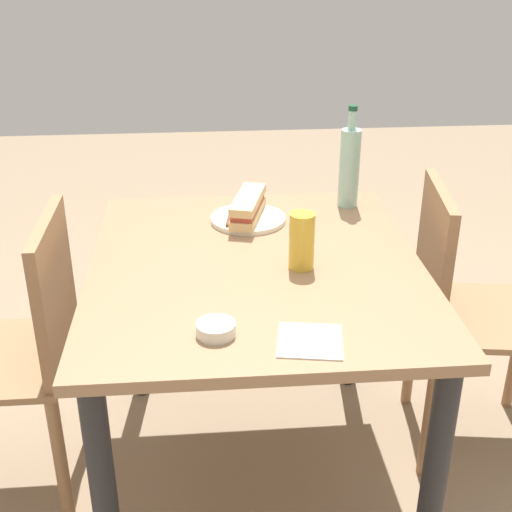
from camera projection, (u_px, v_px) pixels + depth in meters
The scene contains 11 objects.
ground_plane at pixel (256, 472), 2.15m from camera, with size 8.00×8.00×0.00m, color #8C755B.
dining_table at pixel (256, 300), 1.88m from camera, with size 1.02×0.89×0.74m.
chair_far at pixel (25, 346), 1.88m from camera, with size 0.40×0.40×0.88m.
chair_near at pixel (461, 305), 2.09m from camera, with size 0.45×0.45×0.88m.
plate_near at pixel (247, 219), 2.09m from camera, with size 0.23×0.23×0.01m, color silver.
baguette_sandwich_near at pixel (247, 206), 2.07m from camera, with size 0.25×0.13×0.07m.
knife_near at pixel (230, 216), 2.08m from camera, with size 0.18×0.04×0.01m.
water_bottle at pixel (349, 166), 2.15m from camera, with size 0.06×0.06×0.33m.
beer_glass at pixel (302, 241), 1.77m from camera, with size 0.07×0.07×0.15m, color gold.
olive_bowl at pixel (216, 329), 1.50m from camera, with size 0.09×0.09×0.03m, color silver.
paper_napkin at pixel (310, 341), 1.48m from camera, with size 0.14×0.14×0.00m, color white.
Camera 1 is at (-1.64, 0.14, 1.55)m, focal length 47.85 mm.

